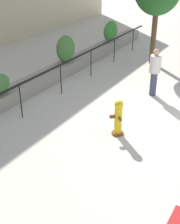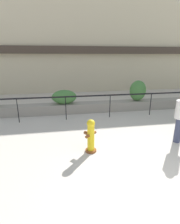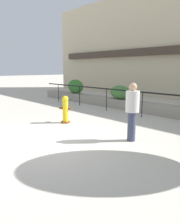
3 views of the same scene
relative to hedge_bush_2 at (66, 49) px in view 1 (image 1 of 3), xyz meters
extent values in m
cube|color=gray|center=(-1.91, 0.00, -0.82)|extent=(18.00, 0.70, 0.50)
cube|color=black|center=(-1.91, -1.10, 0.05)|extent=(15.00, 0.05, 0.06)
cylinder|color=black|center=(-4.05, -1.10, -0.49)|extent=(0.04, 0.04, 1.15)
cylinder|color=black|center=(-1.91, -1.10, -0.49)|extent=(0.04, 0.04, 1.15)
cylinder|color=black|center=(0.23, -1.10, -0.49)|extent=(0.04, 0.04, 1.15)
cylinder|color=black|center=(2.37, -1.10, -0.49)|extent=(0.04, 0.04, 1.15)
cylinder|color=black|center=(4.52, -1.10, -0.49)|extent=(0.04, 0.04, 1.15)
ellipsoid|color=#427538|center=(0.00, 0.00, 0.00)|extent=(0.93, 0.70, 1.13)
ellipsoid|color=#387F33|center=(4.08, 0.00, -0.06)|extent=(1.13, 0.56, 1.02)
cylinder|color=brown|center=(-3.41, -4.16, -1.04)|extent=(0.50, 0.50, 0.06)
cylinder|color=gold|center=(-3.41, -4.16, -0.58)|extent=(0.31, 0.31, 0.85)
sphere|color=gold|center=(-3.41, -4.16, -0.11)|extent=(0.25, 0.25, 0.25)
cylinder|color=brown|center=(-3.53, -4.03, -0.48)|extent=(0.18, 0.18, 0.11)
cylinder|color=brown|center=(-3.28, -4.05, -0.48)|extent=(0.15, 0.15, 0.09)
cylinder|color=brown|center=(-3.53, -4.28, -0.48)|extent=(0.15, 0.15, 0.09)
cylinder|color=brown|center=(3.19, -2.66, 0.14)|extent=(0.24, 0.24, 2.40)
cylinder|color=#383D56|center=(-0.28, -4.04, -0.63)|extent=(0.25, 0.25, 0.88)
cylinder|color=silver|center=(-0.28, -4.04, 0.12)|extent=(0.42, 0.42, 0.62)
sphere|color=tan|center=(-0.28, -4.04, 0.55)|extent=(0.23, 0.23, 0.23)
camera|label=1|loc=(-10.46, -7.45, 3.69)|focal=50.00mm
camera|label=2|loc=(-4.28, -9.03, 1.85)|focal=28.00mm
camera|label=3|loc=(3.49, -9.20, 1.06)|focal=35.00mm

